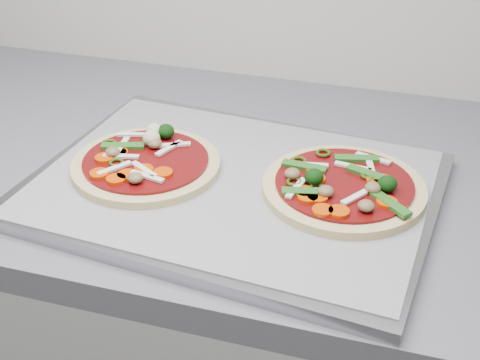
# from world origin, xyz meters

# --- Properties ---
(countertop) EXTENTS (3.60, 0.60, 0.04)m
(countertop) POSITION_xyz_m (0.00, 1.30, 0.88)
(countertop) COLOR slate
(countertop) RESTS_ON base_cabinet
(baking_tray) EXTENTS (0.54, 0.43, 0.02)m
(baking_tray) POSITION_xyz_m (-0.04, 1.22, 0.91)
(baking_tray) COLOR #98979D
(baking_tray) RESTS_ON countertop
(parchment) EXTENTS (0.51, 0.39, 0.00)m
(parchment) POSITION_xyz_m (-0.04, 1.22, 0.92)
(parchment) COLOR gray
(parchment) RESTS_ON baking_tray
(pizza_left) EXTENTS (0.27, 0.27, 0.03)m
(pizza_left) POSITION_xyz_m (-0.16, 1.22, 0.93)
(pizza_left) COLOR #E9C786
(pizza_left) RESTS_ON parchment
(pizza_right) EXTENTS (0.26, 0.26, 0.03)m
(pizza_right) POSITION_xyz_m (0.10, 1.23, 0.93)
(pizza_right) COLOR #E9C786
(pizza_right) RESTS_ON parchment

